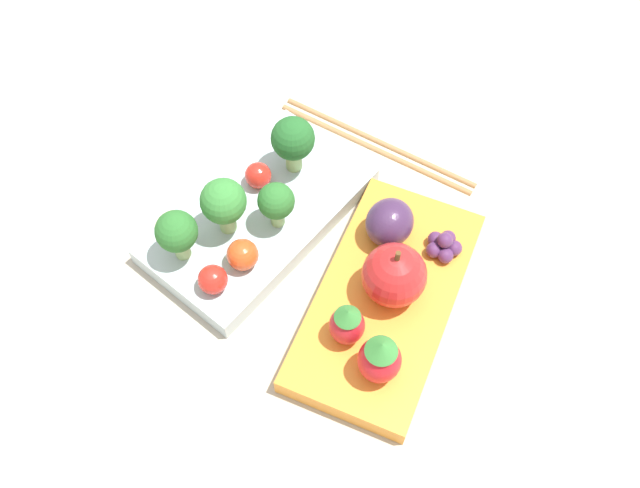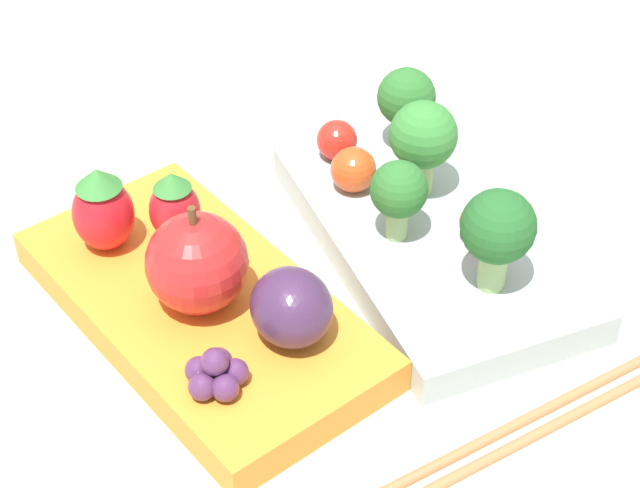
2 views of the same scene
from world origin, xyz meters
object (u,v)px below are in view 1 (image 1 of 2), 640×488
Objects in this scene: broccoli_floret_0 at (276,202)px; strawberry_1 at (380,358)px; cherry_tomato_0 at (243,255)px; plum at (390,222)px; strawberry_0 at (347,324)px; bento_box_savoury at (259,215)px; bento_box_fruit at (386,300)px; broccoli_floret_1 at (177,233)px; chopsticks_pair at (376,144)px; broccoli_floret_3 at (293,140)px; apple at (396,272)px; broccoli_floret_2 at (224,203)px; grape_cluster at (444,245)px; cherry_tomato_1 at (258,175)px; cherry_tomato_2 at (213,279)px.

strawberry_1 is at bearing -119.24° from broccoli_floret_0.
plum reaches higher than cherry_tomato_0.
strawberry_0 is at bearing -97.85° from cherry_tomato_0.
bento_box_savoury is 1.00× the size of bento_box_fruit.
chopsticks_pair is (0.20, -0.08, -0.05)m from broccoli_floret_1.
plum is at bearing -47.33° from cherry_tomato_0.
chopsticks_pair is (0.08, -0.05, -0.06)m from broccoli_floret_3.
strawberry_1 is (-0.07, -0.02, -0.00)m from apple.
bento_box_savoury and bento_box_fruit have the same top height.
broccoli_floret_2 is at bearing 94.00° from bento_box_fruit.
plum is at bearing -53.84° from broccoli_floret_1.
grape_cluster is at bearing -94.96° from broccoli_floret_3.
chopsticks_pair is at bearing -32.71° from broccoli_floret_3.
strawberry_1 is 1.18× the size of plum.
broccoli_floret_2 reaches higher than strawberry_1.
grape_cluster reaches higher than bento_box_fruit.
grape_cluster is (0.01, -0.05, -0.01)m from plum.
strawberry_0 is 0.22m from chopsticks_pair.
plum is at bearing -85.79° from cherry_tomato_1.
plum is (0.04, -0.09, -0.01)m from broccoli_floret_0.
apple reaches higher than broccoli_floret_1.
cherry_tomato_0 is 0.43× the size of apple.
grape_cluster reaches higher than bento_box_savoury.
cherry_tomato_0 is at bearing -126.61° from broccoli_floret_2.
bento_box_savoury is at bearing 106.60° from plum.
broccoli_floret_2 is at bearing 112.72° from grape_cluster.
broccoli_floret_0 is 1.57× the size of grape_cluster.
bento_box_fruit is 4.34× the size of strawberry_1.
bento_box_savoury is at bearing 85.90° from apple.
cherry_tomato_2 is at bearing -167.02° from cherry_tomato_1.
cherry_tomato_1 is 0.38× the size of apple.
plum is at bearing 101.23° from grape_cluster.
broccoli_floret_2 is 1.37× the size of strawberry_0.
bento_box_fruit is at bearing -105.65° from cherry_tomato_1.
bento_box_fruit is 0.08m from strawberry_1.
broccoli_floret_3 is 0.05m from cherry_tomato_1.
cherry_tomato_0 is 0.52× the size of strawberry_1.
bento_box_savoury is at bearing -149.53° from cherry_tomato_1.
cherry_tomato_1 is 0.96× the size of cherry_tomato_2.
cherry_tomato_2 is at bearing -157.54° from broccoli_floret_2.
broccoli_floret_3 is at bearing 49.09° from strawberry_1.
broccoli_floret_1 is at bearing 170.43° from cherry_tomato_1.
bento_box_fruit is at bearing -153.60° from plum.
broccoli_floret_3 is 0.11m from cherry_tomato_0.
broccoli_floret_1 is 0.06m from cherry_tomato_0.
broccoli_floret_2 is 0.05m from cherry_tomato_0.
cherry_tomato_1 is at bearing 2.46° from broccoli_floret_2.
bento_box_savoury is at bearing 7.24° from cherry_tomato_2.
cherry_tomato_1 is (0.08, 0.03, -0.00)m from cherry_tomato_0.
bento_box_fruit is at bearing -97.64° from bento_box_savoury.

